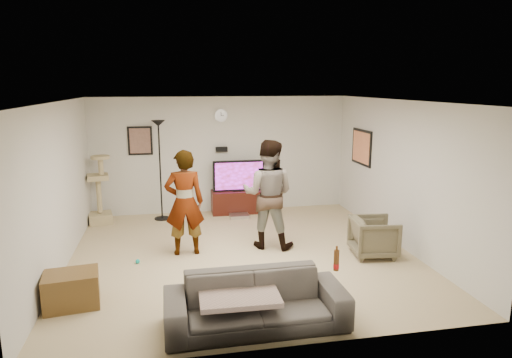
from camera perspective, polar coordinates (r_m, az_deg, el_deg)
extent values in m
cube|color=tan|center=(7.63, -1.72, -9.49)|extent=(5.50, 5.50, 0.02)
cube|color=white|center=(7.11, -1.85, 9.78)|extent=(5.50, 5.50, 0.02)
cube|color=silver|center=(9.95, -4.35, 3.03)|extent=(5.50, 0.04, 2.50)
cube|color=silver|center=(4.67, 3.71, -7.08)|extent=(5.50, 0.04, 2.50)
cube|color=silver|center=(7.36, -23.43, -1.03)|extent=(0.04, 5.50, 2.50)
cube|color=silver|center=(8.16, 17.63, 0.58)|extent=(0.04, 5.50, 2.50)
cylinder|color=white|center=(9.83, -4.40, 7.91)|extent=(0.26, 0.04, 0.26)
cube|color=black|center=(9.87, -4.32, 3.73)|extent=(0.25, 0.10, 0.10)
cube|color=brown|center=(9.83, -14.28, 4.66)|extent=(0.42, 0.03, 0.52)
cube|color=#EB8355|center=(9.53, 13.05, 3.89)|extent=(0.03, 0.78, 0.62)
cube|color=black|center=(9.96, -2.15, -2.83)|extent=(1.18, 0.45, 0.49)
cube|color=silver|center=(9.63, -2.10, -4.65)|extent=(0.40, 0.30, 0.07)
cube|color=black|center=(9.83, -2.17, 0.43)|extent=(1.12, 0.08, 0.66)
cube|color=#AD21D7|center=(9.79, -2.13, 0.38)|extent=(1.03, 0.01, 0.58)
cylinder|color=black|center=(9.51, -11.88, 1.03)|extent=(0.32, 0.32, 2.05)
cube|color=tan|center=(9.64, -19.07, -1.23)|extent=(0.52, 0.52, 1.39)
imported|color=#9B9B9B|center=(7.50, -8.92, -2.93)|extent=(0.65, 0.43, 1.74)
imported|color=#424AA1|center=(7.74, 1.52, -1.90)|extent=(1.11, 1.00, 1.86)
imported|color=#47423E|center=(5.43, 0.00, -15.07)|extent=(2.09, 0.83, 0.61)
cube|color=tan|center=(5.35, -2.17, -14.23)|extent=(0.92, 0.72, 0.06)
cylinder|color=#593112|center=(5.50, 10.01, -9.98)|extent=(0.06, 0.06, 0.25)
imported|color=brown|center=(7.72, 14.51, -7.02)|extent=(0.78, 0.76, 0.64)
cube|color=brown|center=(6.35, -22.05, -12.68)|extent=(0.72, 0.58, 0.44)
sphere|color=#0CAEA6|center=(7.49, -14.58, -9.93)|extent=(0.07, 0.07, 0.07)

